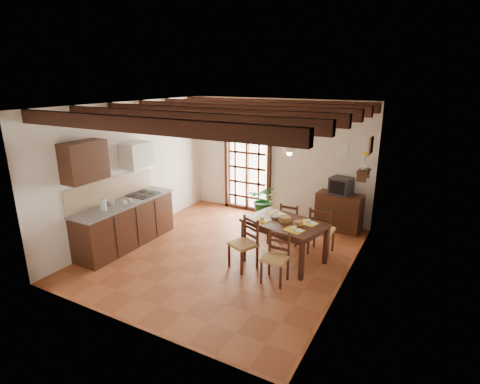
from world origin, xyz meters
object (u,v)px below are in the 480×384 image
Objects in this scene: sideboard at (339,212)px; potted_plant at (264,199)px; crt_tv at (341,186)px; chair_near_right at (275,267)px; chair_far_right at (321,239)px; kitchen_counter at (126,223)px; chair_far_left at (291,230)px; pendant_lamp at (289,149)px; chair_near_left at (244,253)px; dining_table at (284,227)px.

sideboard is 0.51× the size of potted_plant.
sideboard is 1.94× the size of crt_tv.
chair_far_right reaches higher than chair_near_right.
chair_far_left is (2.86, 1.68, -0.20)m from kitchen_counter.
potted_plant is at bearing -39.18° from chair_far_left.
kitchen_counter is at bearing -161.84° from pendant_lamp.
chair_far_left is 1.34m from sideboard.
kitchen_counter is at bearing 23.48° from chair_far_right.
chair_near_left is at bearing -125.53° from pendant_lamp.
sideboard is (3.55, 2.83, -0.06)m from kitchen_counter.
chair_far_right is (0.52, 0.61, -0.37)m from dining_table.
kitchen_counter is 4.56m from crt_tv.
chair_near_right is 2.74m from sideboard.
chair_near_left is 2.27m from potted_plant.
chair_near_left is 1.84× the size of crt_tv.
kitchen_counter is 2.31× the size of sideboard.
sideboard is (0.68, 1.15, 0.14)m from chair_far_left.
kitchen_counter reaches higher than chair_near_left.
chair_far_left is at bearing 30.33° from kitchen_counter.
pendant_lamp reaches higher than crt_tv.
dining_table is 3.15× the size of crt_tv.
chair_far_right is 0.50× the size of potted_plant.
dining_table is at bearing 74.79° from chair_near_left.
chair_far_left reaches higher than sideboard.
chair_far_right is (0.68, -0.17, 0.03)m from chair_far_left.
dining_table is at bearing -90.00° from pendant_lamp.
kitchen_counter is 2.62× the size of chair_near_right.
sideboard is at bearing 102.15° from crt_tv.
sideboard is at bearing 12.83° from potted_plant.
pendant_lamp reaches higher than kitchen_counter.
potted_plant is (-1.64, -0.37, -0.45)m from crt_tv.
dining_table is 0.88m from chair_near_left.
crt_tv is at bearing 38.48° from kitchen_counter.
potted_plant reaches higher than chair_far_right.
pendant_lamp reaches higher than sideboard.
pendant_lamp is at bearing -93.64° from crt_tv.
pendant_lamp is (-0.52, -1.83, 1.67)m from sideboard.
pendant_lamp is (0.17, -0.68, 1.81)m from chair_far_left.
chair_far_left reaches higher than dining_table.
chair_far_right is at bearing 75.56° from chair_near_right.
chair_far_right is at bearing -85.24° from sideboard.
chair_near_right is (0.68, -0.17, -0.02)m from chair_near_left.
kitchen_counter is 3.21m from chair_near_right.
chair_near_left reaches higher than sideboard.
dining_table is at bearing 16.43° from kitchen_counter.
pendant_lamp is (1.13, -1.46, 1.51)m from potted_plant.
chair_far_left is at bearing 100.65° from chair_near_left.
dining_table is 1.92m from potted_plant.
chair_near_right is 1.01× the size of pendant_lamp.
chair_near_right is 2.69m from potted_plant.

